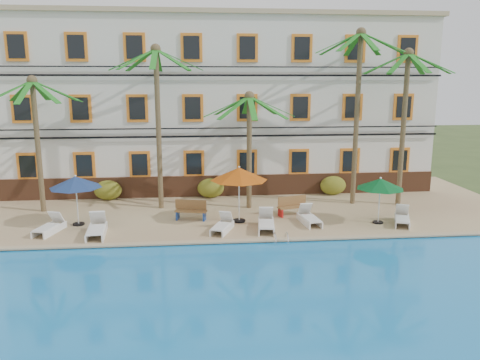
{
  "coord_description": "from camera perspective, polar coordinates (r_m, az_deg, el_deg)",
  "views": [
    {
      "loc": [
        -1.37,
        -19.06,
        6.72
      ],
      "look_at": [
        0.73,
        3.0,
        2.0
      ],
      "focal_mm": 35.0,
      "sensor_mm": 36.0,
      "label": 1
    }
  ],
  "objects": [
    {
      "name": "shrub_left",
      "position": [
        26.78,
        -15.81,
        -1.21
      ],
      "size": [
        1.5,
        0.9,
        1.1
      ],
      "primitive_type": "ellipsoid",
      "color": "#275217",
      "rests_on": "pool_deck"
    },
    {
      "name": "pool_deck",
      "position": [
        24.99,
        -2.1,
        -3.29
      ],
      "size": [
        30.0,
        12.0,
        0.25
      ],
      "primitive_type": "cube",
      "color": "tan",
      "rests_on": "ground"
    },
    {
      "name": "umbrella_blue",
      "position": [
        22.26,
        -19.41,
        -0.27
      ],
      "size": [
        2.34,
        2.34,
        2.34
      ],
      "color": "black",
      "rests_on": "pool_deck"
    },
    {
      "name": "pool_coping",
      "position": [
        19.32,
        -1.07,
        -7.45
      ],
      "size": [
        30.0,
        0.35,
        0.06
      ],
      "primitive_type": "cube",
      "color": "tan",
      "rests_on": "pool_deck"
    },
    {
      "name": "hotel_building",
      "position": [
        29.11,
        -2.77,
        9.36
      ],
      "size": [
        25.4,
        6.44,
        10.22
      ],
      "color": "silver",
      "rests_on": "pool_deck"
    },
    {
      "name": "palm_a",
      "position": [
        24.99,
        -23.63,
        6.32
      ],
      "size": [
        4.58,
        4.58,
        6.73
      ],
      "color": "brown",
      "rests_on": "pool_deck"
    },
    {
      "name": "lounger_c",
      "position": [
        20.57,
        -2.16,
        -5.55
      ],
      "size": [
        1.18,
        1.81,
        0.81
      ],
      "color": "white",
      "rests_on": "pool_deck"
    },
    {
      "name": "lounger_a",
      "position": [
        21.97,
        -22.21,
        -5.28
      ],
      "size": [
        1.09,
        1.88,
        0.84
      ],
      "color": "white",
      "rests_on": "pool_deck"
    },
    {
      "name": "lounger_f",
      "position": [
        22.81,
        19.16,
        -4.43
      ],
      "size": [
        1.26,
        1.88,
        0.84
      ],
      "color": "white",
      "rests_on": "pool_deck"
    },
    {
      "name": "ground",
      "position": [
        20.26,
        -1.26,
        -7.35
      ],
      "size": [
        100.0,
        100.0,
        0.0
      ],
      "primitive_type": "plane",
      "color": "#384C23",
      "rests_on": "ground"
    },
    {
      "name": "pool_ladder",
      "position": [
        19.48,
        4.99,
        -7.42
      ],
      "size": [
        0.54,
        0.74,
        0.74
      ],
      "color": "silver",
      "rests_on": "ground"
    },
    {
      "name": "lounger_e",
      "position": [
        21.87,
        8.42,
        -4.55
      ],
      "size": [
        0.84,
        1.89,
        0.87
      ],
      "color": "white",
      "rests_on": "pool_deck"
    },
    {
      "name": "umbrella_red",
      "position": [
        21.43,
        -0.11,
        0.7
      ],
      "size": [
        2.65,
        2.65,
        2.65
      ],
      "color": "black",
      "rests_on": "pool_deck"
    },
    {
      "name": "lounger_d",
      "position": [
        20.81,
        3.21,
        -5.24
      ],
      "size": [
        0.95,
        2.03,
        0.92
      ],
      "color": "white",
      "rests_on": "pool_deck"
    },
    {
      "name": "shrub_mid",
      "position": [
        26.35,
        -3.59,
        -0.99
      ],
      "size": [
        1.5,
        0.9,
        1.1
      ],
      "primitive_type": "ellipsoid",
      "color": "#275217",
      "rests_on": "pool_deck"
    },
    {
      "name": "palm_d",
      "position": [
        25.14,
        14.18,
        10.08
      ],
      "size": [
        4.58,
        4.58,
        9.09
      ],
      "color": "brown",
      "rests_on": "pool_deck"
    },
    {
      "name": "bench_right",
      "position": [
        23.06,
        6.36,
        -3.13
      ],
      "size": [
        1.57,
        0.85,
        0.93
      ],
      "color": "olive",
      "rests_on": "pool_deck"
    },
    {
      "name": "lounger_b",
      "position": [
        20.91,
        -17.09,
        -5.66
      ],
      "size": [
        0.89,
        2.08,
        0.95
      ],
      "color": "white",
      "rests_on": "pool_deck"
    },
    {
      "name": "palm_c",
      "position": [
        23.63,
        1.14,
        5.94
      ],
      "size": [
        4.58,
        4.58,
        5.97
      ],
      "color": "brown",
      "rests_on": "pool_deck"
    },
    {
      "name": "swimming_pool",
      "position": [
        13.83,
        0.96,
        -16.58
      ],
      "size": [
        26.0,
        12.0,
        0.2
      ],
      "primitive_type": "cube",
      "color": "#1A7DC8",
      "rests_on": "ground"
    },
    {
      "name": "palm_b",
      "position": [
        23.85,
        -10.02,
        9.01
      ],
      "size": [
        4.58,
        4.58,
        8.23
      ],
      "color": "brown",
      "rests_on": "pool_deck"
    },
    {
      "name": "shrub_right",
      "position": [
        27.48,
        11.27,
        -0.66
      ],
      "size": [
        1.5,
        0.9,
        1.1
      ],
      "primitive_type": "ellipsoid",
      "color": "#275217",
      "rests_on": "pool_deck"
    },
    {
      "name": "umbrella_green",
      "position": [
        22.24,
        16.74,
        -0.47
      ],
      "size": [
        2.18,
        2.18,
        2.18
      ],
      "color": "black",
      "rests_on": "pool_deck"
    },
    {
      "name": "palm_e",
      "position": [
        25.61,
        19.46,
        8.52
      ],
      "size": [
        4.58,
        4.58,
        8.08
      ],
      "color": "brown",
      "rests_on": "pool_deck"
    },
    {
      "name": "bench_left",
      "position": [
        22.33,
        -5.96,
        -3.63
      ],
      "size": [
        1.57,
        0.79,
        0.93
      ],
      "color": "olive",
      "rests_on": "pool_deck"
    }
  ]
}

